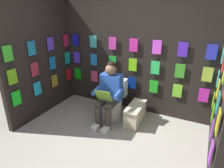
% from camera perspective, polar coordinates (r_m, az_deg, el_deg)
% --- Properties ---
extents(ground_plane, '(30.00, 30.00, 0.00)m').
position_cam_1_polar(ground_plane, '(3.15, -7.29, -21.10)').
color(ground_plane, '#9E998E').
extents(display_wall_back, '(3.27, 0.14, 2.30)m').
position_cam_1_polar(display_wall_back, '(4.10, 6.51, 7.71)').
color(display_wall_back, black).
rests_on(display_wall_back, ground).
extents(display_wall_right, '(0.14, 1.82, 2.30)m').
position_cam_1_polar(display_wall_right, '(4.21, -20.02, 6.89)').
color(display_wall_right, black).
rests_on(display_wall_right, ground).
extents(toilet, '(0.41, 0.56, 0.77)m').
position_cam_1_polar(toilet, '(4.01, 0.56, -5.06)').
color(toilet, white).
rests_on(toilet, ground).
extents(person_reading, '(0.53, 0.69, 1.19)m').
position_cam_1_polar(person_reading, '(3.71, -0.88, -2.71)').
color(person_reading, blue).
rests_on(person_reading, ground).
extents(comic_longbox_near, '(0.28, 0.67, 0.37)m').
position_cam_1_polar(comic_longbox_near, '(3.88, 6.70, -8.55)').
color(comic_longbox_near, beige).
rests_on(comic_longbox_near, ground).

